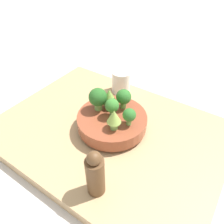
# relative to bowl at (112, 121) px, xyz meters

# --- Properties ---
(ground_plane) EXTENTS (6.00, 6.00, 0.00)m
(ground_plane) POSITION_rel_bowl_xyz_m (-0.01, -0.01, -0.08)
(ground_plane) COLOR silver
(table) EXTENTS (0.87, 0.65, 0.05)m
(table) POSITION_rel_bowl_xyz_m (-0.01, -0.01, -0.06)
(table) COLOR tan
(table) RESTS_ON ground_plane
(bowl) EXTENTS (0.27, 0.27, 0.06)m
(bowl) POSITION_rel_bowl_xyz_m (0.00, 0.00, 0.00)
(bowl) COLOR brown
(bowl) RESTS_ON table
(broccoli_floret_center) EXTENTS (0.05, 0.05, 0.08)m
(broccoli_floret_center) POSITION_rel_bowl_xyz_m (0.00, 0.00, 0.07)
(broccoli_floret_center) COLOR #609347
(broccoli_floret_center) RESTS_ON bowl
(romanesco_piece_far) EXTENTS (0.06, 0.06, 0.08)m
(romanesco_piece_far) POSITION_rel_bowl_xyz_m (-0.04, 0.04, 0.08)
(romanesco_piece_far) COLOR #6BA34C
(romanesco_piece_far) RESTS_ON bowl
(broccoli_floret_right) EXTENTS (0.05, 0.05, 0.07)m
(broccoli_floret_right) POSITION_rel_bowl_xyz_m (0.07, -0.00, 0.07)
(broccoli_floret_right) COLOR #7AB256
(broccoli_floret_right) RESTS_ON bowl
(broccoli_floret_left) EXTENTS (0.07, 0.07, 0.09)m
(broccoli_floret_left) POSITION_rel_bowl_xyz_m (-0.07, 0.01, 0.08)
(broccoli_floret_left) COLOR #7AB256
(broccoli_floret_left) RESTS_ON bowl
(broccoli_floret_back) EXTENTS (0.06, 0.06, 0.08)m
(broccoli_floret_back) POSITION_rel_bowl_xyz_m (0.01, 0.07, 0.08)
(broccoli_floret_back) COLOR #6BA34C
(broccoli_floret_back) RESTS_ON bowl
(romanesco_piece_near) EXTENTS (0.05, 0.05, 0.08)m
(romanesco_piece_near) POSITION_rel_bowl_xyz_m (0.04, -0.05, 0.08)
(romanesco_piece_near) COLOR #7AB256
(romanesco_piece_near) RESTS_ON bowl
(cup) EXTENTS (0.09, 0.09, 0.10)m
(cup) POSITION_rel_bowl_xyz_m (-0.11, 0.24, 0.02)
(cup) COLOR silver
(cup) RESTS_ON table
(pepper_mill) EXTENTS (0.05, 0.05, 0.17)m
(pepper_mill) POSITION_rel_bowl_xyz_m (0.11, -0.25, 0.04)
(pepper_mill) COLOR brown
(pepper_mill) RESTS_ON table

